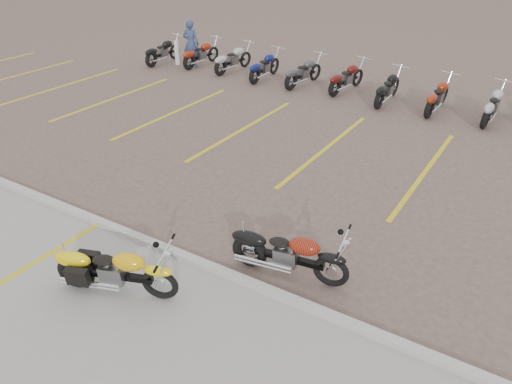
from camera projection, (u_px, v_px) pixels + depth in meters
ground at (246, 213)px, 10.68m from camera, size 100.00×100.00×0.00m
concrete_apron at (80, 347)px, 7.34m from camera, size 60.00×5.00×0.01m
curb at (187, 258)px, 9.16m from camera, size 60.00×0.18×0.12m
parking_stripes at (326, 148)px, 13.64m from camera, size 38.00×5.50×0.01m
yellow_cruiser at (114, 271)px, 8.21m from camera, size 2.06×0.86×0.88m
flame_cruiser at (287, 254)px, 8.62m from camera, size 2.13×0.49×0.88m
person_a at (191, 44)px, 20.62m from camera, size 0.78×0.61×1.90m
bollard at (177, 53)px, 21.14m from camera, size 0.19×0.19×1.00m
bg_bike_row at (323, 74)px, 18.06m from camera, size 15.61×2.04×1.10m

